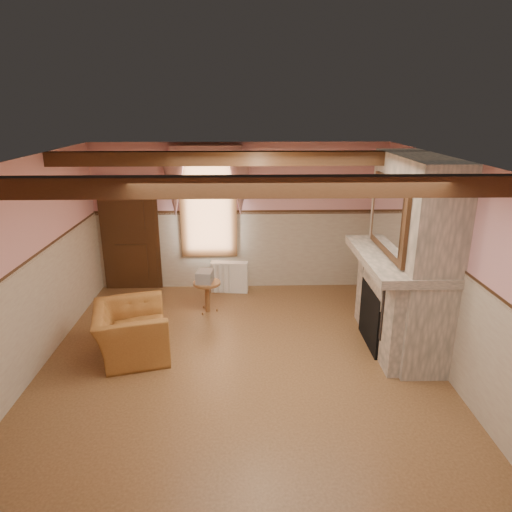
{
  "coord_description": "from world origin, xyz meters",
  "views": [
    {
      "loc": [
        0.07,
        -5.48,
        3.43
      ],
      "look_at": [
        0.24,
        0.8,
        1.35
      ],
      "focal_mm": 32.0,
      "sensor_mm": 36.0,
      "label": 1
    }
  ],
  "objects_px": {
    "radiator": "(230,277)",
    "mantel_clock": "(382,233)",
    "side_table": "(207,297)",
    "oil_lamp": "(386,234)",
    "bowl": "(400,253)",
    "armchair": "(131,332)"
  },
  "relations": [
    {
      "from": "radiator",
      "to": "mantel_clock",
      "type": "relative_size",
      "value": 2.92
    },
    {
      "from": "side_table",
      "to": "oil_lamp",
      "type": "xyz_separation_m",
      "value": [
        2.82,
        -0.63,
        1.29
      ]
    },
    {
      "from": "side_table",
      "to": "bowl",
      "type": "xyz_separation_m",
      "value": [
        2.82,
        -1.28,
        1.19
      ]
    },
    {
      "from": "side_table",
      "to": "mantel_clock",
      "type": "bearing_deg",
      "value": -8.82
    },
    {
      "from": "radiator",
      "to": "bowl",
      "type": "xyz_separation_m",
      "value": [
        2.46,
        -2.17,
        1.16
      ]
    },
    {
      "from": "side_table",
      "to": "mantel_clock",
      "type": "relative_size",
      "value": 2.29
    },
    {
      "from": "radiator",
      "to": "mantel_clock",
      "type": "bearing_deg",
      "value": -22.17
    },
    {
      "from": "radiator",
      "to": "oil_lamp",
      "type": "height_order",
      "value": "oil_lamp"
    },
    {
      "from": "oil_lamp",
      "to": "mantel_clock",
      "type": "bearing_deg",
      "value": 90.0
    },
    {
      "from": "side_table",
      "to": "mantel_clock",
      "type": "height_order",
      "value": "mantel_clock"
    },
    {
      "from": "armchair",
      "to": "oil_lamp",
      "type": "bearing_deg",
      "value": -92.81
    },
    {
      "from": "mantel_clock",
      "to": "oil_lamp",
      "type": "height_order",
      "value": "oil_lamp"
    },
    {
      "from": "side_table",
      "to": "bowl",
      "type": "distance_m",
      "value": 3.32
    },
    {
      "from": "armchair",
      "to": "bowl",
      "type": "distance_m",
      "value": 3.95
    },
    {
      "from": "side_table",
      "to": "mantel_clock",
      "type": "xyz_separation_m",
      "value": [
        2.82,
        -0.44,
        1.25
      ]
    },
    {
      "from": "side_table",
      "to": "oil_lamp",
      "type": "height_order",
      "value": "oil_lamp"
    },
    {
      "from": "armchair",
      "to": "bowl",
      "type": "relative_size",
      "value": 3.44
    },
    {
      "from": "oil_lamp",
      "to": "bowl",
      "type": "bearing_deg",
      "value": -90.0
    },
    {
      "from": "bowl",
      "to": "oil_lamp",
      "type": "distance_m",
      "value": 0.66
    },
    {
      "from": "armchair",
      "to": "mantel_clock",
      "type": "bearing_deg",
      "value": -90.03
    },
    {
      "from": "side_table",
      "to": "radiator",
      "type": "xyz_separation_m",
      "value": [
        0.36,
        0.89,
        0.02
      ]
    },
    {
      "from": "radiator",
      "to": "oil_lamp",
      "type": "distance_m",
      "value": 3.16
    }
  ]
}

